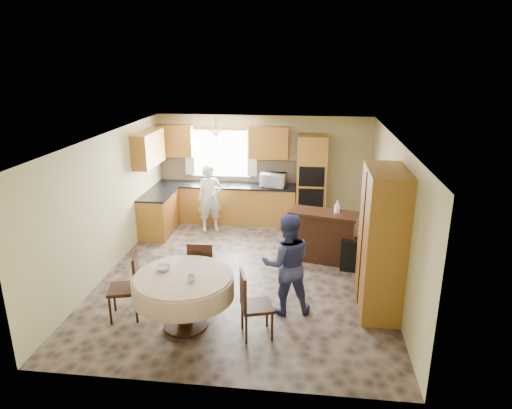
{
  "coord_description": "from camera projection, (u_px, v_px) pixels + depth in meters",
  "views": [
    {
      "loc": [
        1.08,
        -7.45,
        3.79
      ],
      "look_at": [
        0.16,
        0.3,
        1.24
      ],
      "focal_mm": 32.0,
      "sensor_mm": 36.0,
      "label": 1
    }
  ],
  "objects": [
    {
      "name": "oven_lower",
      "position": [
        311.0,
        198.0,
        10.21
      ],
      "size": [
        0.56,
        0.01,
        0.45
      ],
      "primitive_type": "cube",
      "color": "black",
      "rests_on": "oven_tower"
    },
    {
      "name": "chair_right",
      "position": [
        251.0,
        301.0,
        6.34
      ],
      "size": [
        0.53,
        0.53,
        0.98
      ],
      "rotation": [
        0.0,
        0.0,
        1.87
      ],
      "color": "#381D0F",
      "rests_on": "floor"
    },
    {
      "name": "wall_cab_left",
      "position": [
        175.0,
        140.0,
        10.65
      ],
      "size": [
        0.85,
        0.33,
        0.72
      ],
      "primitive_type": "cube",
      "color": "#AD782B",
      "rests_on": "wall_back"
    },
    {
      "name": "wall_cab_right",
      "position": [
        269.0,
        142.0,
        10.4
      ],
      "size": [
        0.9,
        0.33,
        0.72
      ],
      "primitive_type": "cube",
      "color": "#AD782B",
      "rests_on": "wall_back"
    },
    {
      "name": "curtain_right",
      "position": [
        252.0,
        152.0,
        10.61
      ],
      "size": [
        0.22,
        0.02,
        1.15
      ],
      "primitive_type": "cube",
      "color": "white",
      "rests_on": "wall_back"
    },
    {
      "name": "dining_table",
      "position": [
        184.0,
        287.0,
        6.51
      ],
      "size": [
        1.45,
        1.45,
        0.83
      ],
      "color": "#381D0F",
      "rests_on": "floor"
    },
    {
      "name": "floor",
      "position": [
        246.0,
        274.0,
        8.33
      ],
      "size": [
        5.0,
        6.0,
        0.01
      ],
      "primitive_type": "cube",
      "color": "#715C4F",
      "rests_on": "ground"
    },
    {
      "name": "cupboard",
      "position": [
        382.0,
        242.0,
        6.87
      ],
      "size": [
        0.59,
        1.18,
        2.25
      ],
      "primitive_type": "cube",
      "color": "gold",
      "rests_on": "floor"
    },
    {
      "name": "cup_table",
      "position": [
        191.0,
        278.0,
        6.28
      ],
      "size": [
        0.13,
        0.13,
        0.09
      ],
      "primitive_type": "imported",
      "rotation": [
        0.0,
        0.0,
        -0.13
      ],
      "color": "#B2B2B2",
      "rests_on": "dining_table"
    },
    {
      "name": "counter_left",
      "position": [
        158.0,
        194.0,
        10.0
      ],
      "size": [
        0.64,
        1.2,
        0.04
      ],
      "primitive_type": "cube",
      "color": "black",
      "rests_on": "base_cab_left"
    },
    {
      "name": "window",
      "position": [
        221.0,
        153.0,
        10.76
      ],
      "size": [
        1.4,
        0.03,
        1.1
      ],
      "primitive_type": "cube",
      "color": "white",
      "rests_on": "wall_back"
    },
    {
      "name": "sideboard",
      "position": [
        323.0,
        238.0,
        8.77
      ],
      "size": [
        1.38,
        0.83,
        0.92
      ],
      "primitive_type": "cube",
      "rotation": [
        0.0,
        0.0,
        -0.24
      ],
      "color": "#381D0F",
      "rests_on": "floor"
    },
    {
      "name": "space_heater",
      "position": [
        353.0,
        255.0,
        8.42
      ],
      "size": [
        0.47,
        0.36,
        0.59
      ],
      "primitive_type": "cube",
      "rotation": [
        0.0,
        0.0,
        -0.14
      ],
      "color": "black",
      "rests_on": "floor"
    },
    {
      "name": "person_dining",
      "position": [
        287.0,
        264.0,
        6.89
      ],
      "size": [
        0.89,
        0.76,
        1.6
      ],
      "primitive_type": "imported",
      "rotation": [
        0.0,
        0.0,
        3.36
      ],
      "color": "navy",
      "rests_on": "floor"
    },
    {
      "name": "chair_back",
      "position": [
        202.0,
        266.0,
        7.4
      ],
      "size": [
        0.45,
        0.45,
        0.98
      ],
      "rotation": [
        0.0,
        0.0,
        3.19
      ],
      "color": "#381D0F",
      "rests_on": "floor"
    },
    {
      "name": "wall_right",
      "position": [
        392.0,
        215.0,
        7.66
      ],
      "size": [
        0.02,
        6.0,
        2.5
      ],
      "primitive_type": "cube",
      "color": "tan",
      "rests_on": "floor"
    },
    {
      "name": "person_sink",
      "position": [
        210.0,
        198.0,
        10.21
      ],
      "size": [
        0.64,
        0.54,
        1.5
      ],
      "primitive_type": "imported",
      "rotation": [
        0.0,
        0.0,
        0.38
      ],
      "color": "silver",
      "rests_on": "floor"
    },
    {
      "name": "oven_upper",
      "position": [
        312.0,
        177.0,
        10.06
      ],
      "size": [
        0.56,
        0.01,
        0.45
      ],
      "primitive_type": "cube",
      "color": "black",
      "rests_on": "oven_tower"
    },
    {
      "name": "base_cab_left",
      "position": [
        159.0,
        214.0,
        10.14
      ],
      "size": [
        0.6,
        1.2,
        0.88
      ],
      "primitive_type": "cube",
      "color": "gold",
      "rests_on": "floor"
    },
    {
      "name": "backsplash",
      "position": [
        228.0,
        171.0,
        10.88
      ],
      "size": [
        3.3,
        0.02,
        0.55
      ],
      "primitive_type": "cube",
      "color": "tan",
      "rests_on": "wall_back"
    },
    {
      "name": "microwave",
      "position": [
        273.0,
        180.0,
        10.47
      ],
      "size": [
        0.62,
        0.46,
        0.32
      ],
      "primitive_type": "imported",
      "rotation": [
        0.0,
        0.0,
        -0.14
      ],
      "color": "silver",
      "rests_on": "counter_back"
    },
    {
      "name": "wall_cab_side",
      "position": [
        148.0,
        149.0,
        9.7
      ],
      "size": [
        0.33,
        1.2,
        0.72
      ],
      "primitive_type": "cube",
      "color": "#AD782B",
      "rests_on": "wall_left"
    },
    {
      "name": "wall_back",
      "position": [
        263.0,
        169.0,
        10.78
      ],
      "size": [
        5.0,
        0.02,
        2.5
      ],
      "primitive_type": "cube",
      "color": "tan",
      "rests_on": "floor"
    },
    {
      "name": "wall_left",
      "position": [
        108.0,
        204.0,
        8.23
      ],
      "size": [
        0.02,
        6.0,
        2.5
      ],
      "primitive_type": "cube",
      "color": "tan",
      "rests_on": "floor"
    },
    {
      "name": "chair_left",
      "position": [
        129.0,
        283.0,
        6.8
      ],
      "size": [
        0.53,
        0.53,
        1.01
      ],
      "rotation": [
        0.0,
        0.0,
        -1.32
      ],
      "color": "#381D0F",
      "rests_on": "floor"
    },
    {
      "name": "counter_back",
      "position": [
        226.0,
        185.0,
        10.7
      ],
      "size": [
        3.3,
        0.64,
        0.04
      ],
      "primitive_type": "cube",
      "color": "black",
      "rests_on": "base_cab_back"
    },
    {
      "name": "bottle_sideboard",
      "position": [
        337.0,
        208.0,
        8.55
      ],
      "size": [
        0.15,
        0.15,
        0.3
      ],
      "primitive_type": "imported",
      "rotation": [
        0.0,
        0.0,
        0.35
      ],
      "color": "silver",
      "rests_on": "sideboard"
    },
    {
      "name": "wall_front",
      "position": [
        207.0,
        294.0,
        5.11
      ],
      "size": [
        5.0,
        0.02,
        2.5
      ],
      "primitive_type": "cube",
      "color": "tan",
      "rests_on": "floor"
    },
    {
      "name": "bowl_table",
      "position": [
        164.0,
        268.0,
        6.61
      ],
      "size": [
        0.28,
        0.28,
        0.07
      ],
      "primitive_type": "imported",
      "rotation": [
        0.0,
        0.0,
        -0.42
      ],
      "color": "#B2B2B2",
      "rests_on": "dining_table"
    },
    {
      "name": "curtain_left",
      "position": [
        189.0,
        151.0,
        10.78
      ],
      "size": [
        0.22,
        0.02,
        1.15
      ],
      "primitive_type": "cube",
      "color": "white",
      "rests_on": "wall_back"
    },
    {
      "name": "pendant",
      "position": [
        216.0,
        135.0,
        10.15
      ],
      "size": [
        0.36,
        0.36,
        0.18
      ],
      "primitive_type": "cone",
      "rotation": [
        3.14,
        0.0,
        0.0
      ],
      "color": "beige",
      "rests_on": "ceiling"
    },
    {
      "name": "framed_picture",
      "position": [
        389.0,
        194.0,
        7.79
      ],
      "size": [
        0.06,
        0.59,
        0.49
      ],
      "color": "gold",
      "rests_on": "wall_right"
    },
    {
      "name": "bowl_sideboard",
      "position": [
        304.0,
        213.0,
        8.66
      ],
      "size": [
        0.23,
        0.23,
        0.05
      ],
      "primitive_type": "imported",
      "rotation": [
        0.0,
        0.0,
        -0.09
      ],
      "color": "#B2B2B2",
      "rests_on": "sideboard"
    },
    {
      "name": "oven_tower",
      "position": [
        311.0,
        181.0,
        10.41
      ],
      "size": [
        0.66,
        0.62,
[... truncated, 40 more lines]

